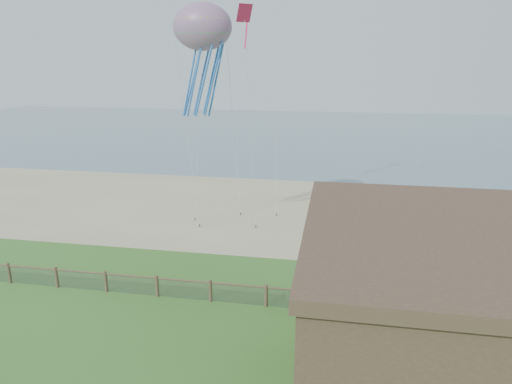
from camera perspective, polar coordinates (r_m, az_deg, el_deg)
ground at (r=20.51m, az=-10.50°, el=-21.49°), size 160.00×160.00×0.00m
sand_beach at (r=39.59m, az=0.53°, el=-2.10°), size 72.00×20.00×0.02m
ocean at (r=82.25m, az=5.66°, el=7.44°), size 160.00×68.00×0.02m
chainlink_fence at (r=24.98m, az=-5.71°, el=-12.33°), size 36.20×0.20×1.25m
motel_deck at (r=24.45m, az=25.64°, el=-15.50°), size 15.00×2.00×0.50m
picnic_table at (r=23.42m, az=9.88°, el=-15.08°), size 2.00×1.63×0.76m
octopus_kite at (r=31.47m, az=-6.60°, el=16.25°), size 4.32×3.58×7.68m
kite_red at (r=29.04m, az=-1.45°, el=20.46°), size 1.80×1.88×2.22m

